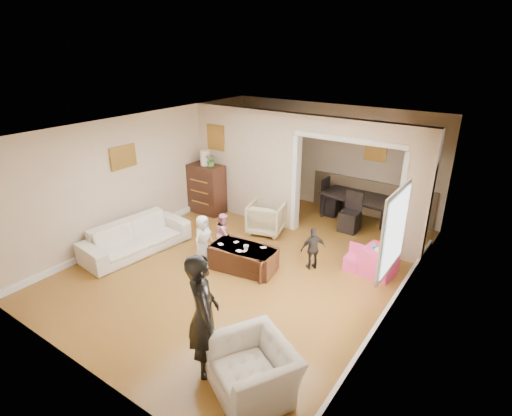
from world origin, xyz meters
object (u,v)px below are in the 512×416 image
Objects in this scene: adult_person at (203,315)px; dining_table at (360,209)px; coffee_table at (244,258)px; child_kneel_b at (224,233)px; child_kneel_a at (203,238)px; table_lamp at (205,158)px; dresser at (206,189)px; play_table at (379,262)px; armchair_back at (266,218)px; child_toddler at (313,249)px; coffee_cup at (246,248)px; sofa at (136,237)px; cyan_cup at (374,247)px; armchair_front at (253,370)px.

dining_table is at bearing -46.06° from adult_person.
coffee_table is 0.79m from child_kneel_b.
table_lamp is at bearing 39.59° from child_kneel_a.
dresser is 4.57m from play_table.
dresser reaches higher than coffee_table.
child_kneel_a is (-0.33, -1.72, 0.12)m from armchair_back.
dining_table is at bearing -58.70° from child_kneel_b.
dresser is 5.32m from adult_person.
child_toddler is at bearing -82.14° from dining_table.
dresser reaches higher than child_kneel_a.
coffee_cup is 0.12× the size of child_kneel_b.
coffee_cup is at bearing -23.58° from adult_person.
child_toddler is (0.95, 0.80, -0.08)m from coffee_cup.
dining_table is (-1.17, 2.10, 0.05)m from play_table.
sofa is at bearing 92.98° from child_kneel_b.
coffee_cup is 1.24m from child_toddler.
coffee_table is 2.38m from cyan_cup.
table_lamp is at bearing 144.28° from coffee_table.
coffee_table is at bearing -100.14° from dining_table.
child_kneel_b is at bearing -18.36° from child_kneel_a.
armchair_front is 5.79m from dresser.
coffee_cup is 1.26× the size of cyan_cup.
coffee_cup is 0.12× the size of child_toddler.
dresser is 3.06m from coffee_cup.
table_lamp is 0.66× the size of play_table.
armchair_front is at bearing -75.45° from dining_table.
coffee_table is at bearing -21.96° from adult_person.
child_kneel_a is (-0.85, -0.15, 0.24)m from coffee_table.
cyan_cup is at bearing -102.08° from child_kneel_b.
child_kneel_b is (-1.67, -3.04, 0.11)m from dining_table.
child_kneel_a is at bearing -5.20° from adult_person.
sofa is 2.14× the size of armchair_front.
play_table is (4.53, -0.49, -1.13)m from table_lamp.
dining_table is at bearing 75.63° from coffee_cup.
armchair_back reaches higher than cyan_cup.
sofa is 2.54× the size of child_kneel_b.
armchair_back is at bearing 172.76° from play_table.
child_kneel_a reaches higher than armchair_back.
sofa is 5.10m from dining_table.
child_toddler reaches higher than play_table.
table_lamp is 0.43× the size of child_toddler.
cyan_cup is at bearing -153.43° from play_table.
child_toddler is at bearing 35.54° from coffee_table.
adult_person is (1.08, -2.29, 0.61)m from coffee_table.
coffee_table is (0.52, -1.57, -0.12)m from armchair_back.
adult_person is (3.28, -1.63, 0.52)m from sofa.
child_kneel_b is at bearing -161.84° from play_table.
armchair_back is 1.28m from child_kneel_b.
dining_table is at bearing 25.66° from table_lamp.
dresser is (-1.87, 0.15, 0.26)m from armchair_back.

